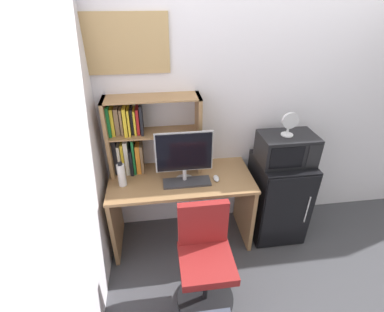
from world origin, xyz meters
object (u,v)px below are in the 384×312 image
(keyboard, at_px, (187,182))
(desk_chair, at_px, (205,263))
(microwave, at_px, (287,148))
(wall_corkboard, at_px, (126,44))
(computer_mouse, at_px, (216,178))
(desk_fan, at_px, (289,123))
(monitor, at_px, (184,154))
(hutch_bookshelf, at_px, (138,136))
(mini_fridge, at_px, (277,197))
(water_bottle, at_px, (122,175))

(keyboard, xyz_separation_m, desk_chair, (0.07, -0.59, -0.38))
(microwave, distance_m, wall_corkboard, 1.68)
(computer_mouse, height_order, desk_fan, desk_fan)
(monitor, distance_m, desk_chair, 0.91)
(microwave, bearing_deg, hutch_bookshelf, 171.97)
(monitor, height_order, wall_corkboard, wall_corkboard)
(hutch_bookshelf, xyz_separation_m, wall_corkboard, (-0.03, 0.10, 0.78))
(mini_fridge, distance_m, wall_corkboard, 2.05)
(desk_fan, distance_m, wall_corkboard, 1.54)
(hutch_bookshelf, distance_m, monitor, 0.47)
(hutch_bookshelf, relative_size, water_bottle, 3.61)
(microwave, xyz_separation_m, wall_corkboard, (-1.39, 0.29, 0.90))
(monitor, relative_size, mini_fridge, 0.58)
(keyboard, bearing_deg, desk_chair, -82.98)
(computer_mouse, distance_m, mini_fridge, 0.77)
(water_bottle, height_order, microwave, microwave)
(monitor, height_order, desk_fan, desk_fan)
(desk_chair, bearing_deg, microwave, 37.68)
(microwave, xyz_separation_m, desk_chair, (-0.88, -0.68, -0.61))
(desk_fan, bearing_deg, wall_corkboard, 167.74)
(computer_mouse, xyz_separation_m, water_bottle, (-0.85, 0.03, 0.09))
(mini_fridge, relative_size, desk_fan, 3.94)
(mini_fridge, height_order, wall_corkboard, wall_corkboard)
(computer_mouse, xyz_separation_m, mini_fridge, (0.68, 0.07, -0.35))
(wall_corkboard, bearing_deg, desk_fan, -12.26)
(water_bottle, distance_m, mini_fridge, 1.59)
(microwave, bearing_deg, wall_corkboard, 168.13)
(keyboard, relative_size, water_bottle, 1.83)
(monitor, bearing_deg, computer_mouse, -3.90)
(monitor, xyz_separation_m, water_bottle, (-0.56, 0.01, -0.17))
(hutch_bookshelf, height_order, microwave, hutch_bookshelf)
(water_bottle, relative_size, wall_corkboard, 0.34)
(monitor, height_order, desk_chair, monitor)
(keyboard, distance_m, desk_fan, 1.06)
(computer_mouse, xyz_separation_m, desk_chair, (-0.20, -0.61, -0.38))
(computer_mouse, distance_m, desk_fan, 0.82)
(hutch_bookshelf, relative_size, desk_chair, 0.94)
(keyboard, height_order, microwave, microwave)
(computer_mouse, relative_size, water_bottle, 0.43)
(mini_fridge, xyz_separation_m, desk_chair, (-0.88, -0.68, -0.03))
(monitor, xyz_separation_m, mini_fridge, (0.97, 0.05, -0.62))
(water_bottle, xyz_separation_m, wall_corkboard, (0.14, 0.33, 1.04))
(water_bottle, height_order, wall_corkboard, wall_corkboard)
(hutch_bookshelf, xyz_separation_m, keyboard, (0.41, -0.28, -0.36))
(mini_fridge, bearing_deg, desk_chair, -142.44)
(monitor, bearing_deg, desk_fan, 2.84)
(water_bottle, bearing_deg, hutch_bookshelf, 54.48)
(desk_fan, bearing_deg, computer_mouse, -174.16)
(water_bottle, bearing_deg, computer_mouse, -2.23)
(wall_corkboard, bearing_deg, computer_mouse, -27.07)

